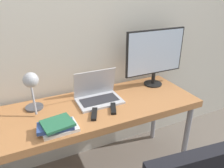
# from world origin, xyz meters

# --- Properties ---
(wall_back) EXTENTS (8.00, 0.05, 2.60)m
(wall_back) POSITION_xyz_m (0.00, 0.70, 1.30)
(wall_back) COLOR beige
(wall_back) RESTS_ON ground_plane
(desk) EXTENTS (1.78, 0.63, 0.76)m
(desk) POSITION_xyz_m (0.00, 0.32, 0.70)
(desk) COLOR #B77542
(desk) RESTS_ON ground_plane
(laptop) EXTENTS (0.37, 0.25, 0.26)m
(laptop) POSITION_xyz_m (0.08, 0.39, 0.82)
(laptop) COLOR silver
(laptop) RESTS_ON desk
(monitor) EXTENTS (0.61, 0.18, 0.54)m
(monitor) POSITION_xyz_m (0.70, 0.47, 1.07)
(monitor) COLOR black
(monitor) RESTS_ON desk
(desk_lamp) EXTENTS (0.14, 0.26, 0.35)m
(desk_lamp) POSITION_xyz_m (-0.43, 0.38, 1.00)
(desk_lamp) COLOR #4C4C51
(desk_lamp) RESTS_ON desk
(book_stack) EXTENTS (0.28, 0.20, 0.07)m
(book_stack) POSITION_xyz_m (-0.32, 0.11, 0.80)
(book_stack) COLOR silver
(book_stack) RESTS_ON desk
(tv_remote) EXTENTS (0.10, 0.16, 0.02)m
(tv_remote) POSITION_xyz_m (0.13, 0.20, 0.77)
(tv_remote) COLOR black
(tv_remote) RESTS_ON desk
(media_remote) EXTENTS (0.10, 0.16, 0.02)m
(media_remote) POSITION_xyz_m (-0.03, 0.18, 0.77)
(media_remote) COLOR black
(media_remote) RESTS_ON desk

